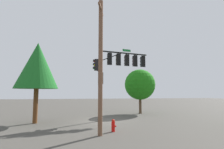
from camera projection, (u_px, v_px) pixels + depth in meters
name	position (u px, v px, depth m)	size (l,w,h in m)	color
ground_plane	(100.00, 121.00, 16.39)	(120.00, 120.00, 0.00)	#47443D
signal_pole_assembly	(116.00, 66.00, 17.52)	(5.84, 1.98, 7.32)	black
utility_pole	(100.00, 64.00, 11.34)	(0.56, 1.77, 8.79)	brown
fire_hydrant	(113.00, 125.00, 12.06)	(0.33, 0.24, 0.83)	red
tree_near	(37.00, 66.00, 15.79)	(3.75, 3.75, 7.18)	brown
tree_mid	(140.00, 85.00, 22.78)	(3.94, 3.94, 5.67)	brown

